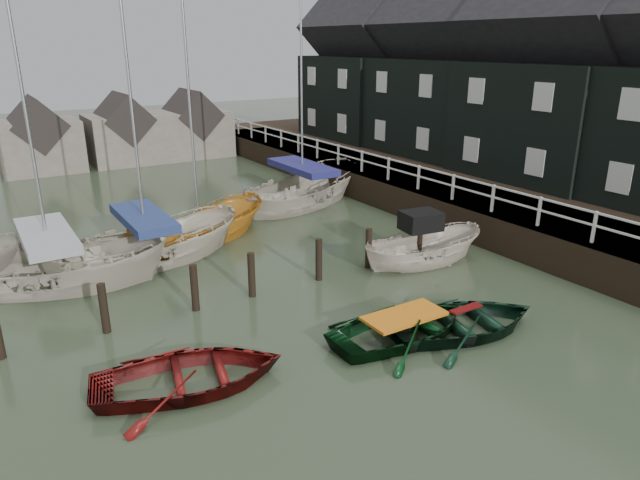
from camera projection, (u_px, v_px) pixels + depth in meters
ground at (340, 325)px, 15.62m from camera, size 120.00×120.00×0.00m
pier at (385, 184)px, 28.15m from camera, size 3.04×32.00×2.70m
land_strip at (464, 184)px, 31.17m from camera, size 14.00×38.00×1.50m
quay_houses at (494, 78)px, 28.22m from camera, size 6.52×28.14×10.01m
mooring_pilings at (254, 280)px, 17.29m from camera, size 13.72×0.22×1.80m
far_sheds at (122, 133)px, 36.21m from camera, size 14.00×4.08×4.39m
rowboat_red at (191, 387)px, 12.83m from camera, size 4.83×3.92×0.88m
rowboat_green at (403, 337)px, 14.99m from camera, size 4.22×3.03×0.87m
rowboat_dkgreen at (464, 332)px, 15.27m from camera, size 4.86×3.93×0.89m
motorboat at (422, 261)px, 19.96m from camera, size 4.76×2.36×2.72m
sailboat_a at (54, 283)px, 18.21m from camera, size 7.74×5.33×10.89m
sailboat_b at (148, 260)px, 20.15m from camera, size 7.17×3.15×12.20m
sailboat_c at (200, 240)px, 22.35m from camera, size 6.72×4.10×10.31m
sailboat_d at (303, 202)px, 27.47m from camera, size 8.25×5.48×12.09m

